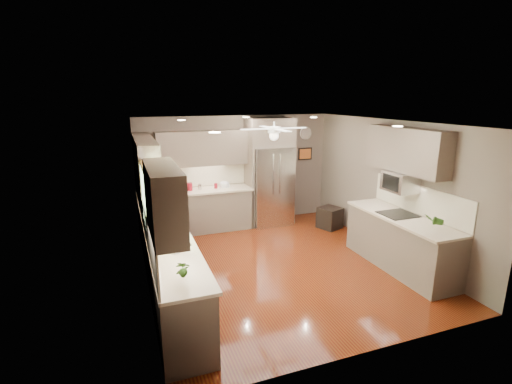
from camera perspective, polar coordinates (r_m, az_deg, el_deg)
floor at (r=6.75m, az=3.54°, el=-11.09°), size 5.00×5.00×0.00m
ceiling at (r=6.10m, az=3.91°, el=10.60°), size 5.00×5.00×0.00m
wall_back at (r=8.60m, az=-3.00°, el=3.34°), size 4.50×0.00×4.50m
wall_front at (r=4.27m, az=17.48°, el=-9.10°), size 4.50×0.00×4.50m
wall_left at (r=5.81m, az=-17.06°, el=-2.77°), size 0.00×5.00×5.00m
wall_right at (r=7.49m, az=19.70°, el=0.81°), size 0.00×5.00×5.00m
canister_a at (r=8.11m, az=-10.14°, el=0.78°), size 0.11×0.11×0.18m
canister_b at (r=8.13m, az=-8.62°, el=0.80°), size 0.08×0.08×0.12m
canister_d at (r=8.22m, az=-6.20°, el=0.96°), size 0.10×0.10×0.11m
soap_bottle at (r=5.91m, az=-15.34°, el=-4.62°), size 0.11×0.11×0.18m
potted_plant_left at (r=4.20m, az=-11.09°, el=-11.54°), size 0.17×0.13×0.30m
potted_plant_right at (r=6.27m, az=25.65°, el=-3.89°), size 0.20×0.19×0.29m
bowl at (r=8.28m, az=-4.85°, el=0.87°), size 0.30×0.30×0.06m
left_run at (r=6.23m, az=-13.89°, el=-8.88°), size 0.65×4.70×1.45m
back_run at (r=8.33m, az=-7.10°, el=-2.57°), size 1.85×0.65×1.45m
uppers at (r=6.59m, az=-4.63°, el=5.37°), size 4.50×4.70×0.95m
window at (r=5.25m, az=-16.65°, el=-1.16°), size 0.05×1.12×0.92m
sink at (r=5.48m, az=-13.13°, el=-7.38°), size 0.50×0.70×0.32m
refrigerator at (r=8.53m, az=2.20°, el=2.83°), size 1.06×0.75×2.45m
right_run at (r=6.93m, az=21.29°, el=-7.06°), size 0.70×2.20×1.45m
microwave at (r=6.89m, az=21.30°, el=1.50°), size 0.43×0.55×0.34m
ceiling_fan at (r=6.39m, az=2.79°, el=9.28°), size 1.18×1.18×0.32m
recessed_lights at (r=6.46m, az=2.12°, el=10.78°), size 2.84×3.14×0.01m
wall_clock at (r=9.13m, az=7.65°, el=8.96°), size 0.30×0.03×0.30m
framed_print at (r=9.19m, az=7.56°, el=5.85°), size 0.36×0.03×0.30m
stool at (r=8.60m, az=11.28°, el=-3.91°), size 0.58×0.58×0.50m
paper_towel at (r=4.93m, az=-12.38°, el=-7.67°), size 0.13×0.13×0.33m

